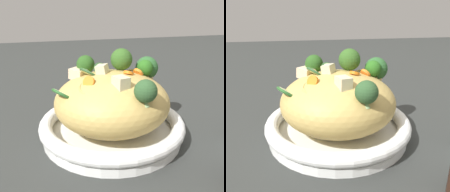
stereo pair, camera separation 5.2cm
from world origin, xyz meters
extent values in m
plane|color=#2D302E|center=(0.00, 0.00, 0.00)|extent=(3.00, 3.00, 0.00)
cylinder|color=white|center=(0.00, 0.00, 0.01)|extent=(0.29, 0.29, 0.02)
torus|color=white|center=(0.00, 0.00, 0.03)|extent=(0.30, 0.30, 0.03)
ellipsoid|color=tan|center=(0.00, 0.00, 0.08)|extent=(0.24, 0.24, 0.12)
torus|color=tan|center=(0.00, 0.00, 0.12)|extent=(0.06, 0.06, 0.03)
torus|color=tan|center=(-0.05, 0.01, 0.13)|extent=(0.08, 0.08, 0.01)
torus|color=tan|center=(-0.04, 0.04, 0.13)|extent=(0.07, 0.07, 0.02)
torus|color=tan|center=(0.02, -0.06, 0.12)|extent=(0.06, 0.07, 0.02)
cone|color=#9EBF6F|center=(0.02, -0.08, 0.12)|extent=(0.02, 0.02, 0.02)
sphere|color=#28601C|center=(0.02, -0.08, 0.14)|extent=(0.05, 0.05, 0.03)
cone|color=#9FC373|center=(0.05, 0.04, 0.13)|extent=(0.02, 0.02, 0.01)
sphere|color=#28511C|center=(0.05, 0.04, 0.15)|extent=(0.05, 0.05, 0.04)
cone|color=#96BA75|center=(-0.10, -0.03, 0.11)|extent=(0.02, 0.02, 0.01)
sphere|color=#2D502A|center=(-0.10, -0.03, 0.13)|extent=(0.05, 0.05, 0.04)
cone|color=#98BA7C|center=(0.04, -0.09, 0.11)|extent=(0.03, 0.03, 0.01)
sphere|color=#2B5C2B|center=(0.04, -0.09, 0.14)|extent=(0.07, 0.07, 0.05)
cone|color=#A0B676|center=(0.03, -0.03, 0.13)|extent=(0.03, 0.03, 0.02)
sphere|color=#315B21|center=(0.03, -0.03, 0.16)|extent=(0.06, 0.06, 0.05)
cylinder|color=orange|center=(-0.01, -0.03, 0.14)|extent=(0.03, 0.03, 0.01)
cylinder|color=orange|center=(-0.03, 0.05, 0.13)|extent=(0.03, 0.03, 0.02)
cylinder|color=orange|center=(0.01, -0.06, 0.13)|extent=(0.03, 0.03, 0.02)
cylinder|color=beige|center=(0.02, 0.04, 0.14)|extent=(0.05, 0.04, 0.03)
torus|color=#2B522A|center=(0.02, 0.04, 0.14)|extent=(0.05, 0.05, 0.03)
cylinder|color=beige|center=(-0.02, 0.10, 0.11)|extent=(0.05, 0.05, 0.03)
torus|color=#295C27|center=(-0.02, 0.10, 0.11)|extent=(0.06, 0.05, 0.03)
cylinder|color=beige|center=(0.03, 0.02, 0.14)|extent=(0.03, 0.04, 0.03)
torus|color=#2A5028|center=(0.03, 0.02, 0.14)|extent=(0.04, 0.04, 0.03)
cube|color=beige|center=(0.04, -0.09, 0.12)|extent=(0.03, 0.04, 0.03)
cube|color=beige|center=(0.04, 0.06, 0.13)|extent=(0.04, 0.04, 0.02)
cube|color=beige|center=(0.01, 0.02, 0.14)|extent=(0.03, 0.03, 0.03)
cube|color=beige|center=(-0.06, 0.00, 0.14)|extent=(0.03, 0.03, 0.02)
camera|label=1|loc=(-0.47, 0.13, 0.27)|focal=40.54mm
camera|label=2|loc=(-0.48, 0.08, 0.27)|focal=40.54mm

